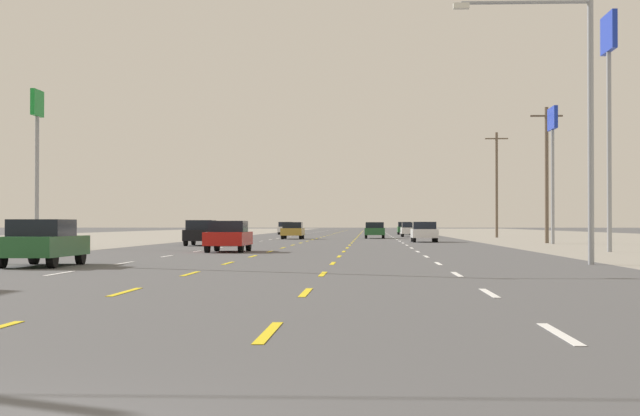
# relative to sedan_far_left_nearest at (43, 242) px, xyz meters

# --- Properties ---
(ground_plane) EXTENTS (572.00, 572.00, 0.00)m
(ground_plane) POSITION_rel_sedan_far_left_nearest_xyz_m (7.21, 39.17, -0.76)
(ground_plane) COLOR #4C4C4F
(lane_markings) EXTENTS (10.64, 227.60, 0.01)m
(lane_markings) POSITION_rel_sedan_far_left_nearest_xyz_m (7.21, 77.67, -0.75)
(lane_markings) COLOR white
(lane_markings) RESTS_ON ground
(sedan_far_left_nearest) EXTENTS (1.80, 4.50, 1.46)m
(sedan_far_left_nearest) POSITION_rel_sedan_far_left_nearest_xyz_m (0.00, 0.00, 0.00)
(sedan_far_left_nearest) COLOR #235B2D
(sedan_far_left_nearest) RESTS_ON ground
(sedan_inner_left_near) EXTENTS (1.80, 4.50, 1.46)m
(sedan_inner_left_near) POSITION_rel_sedan_far_left_nearest_xyz_m (3.55, 17.08, 0.00)
(sedan_inner_left_near) COLOR red
(sedan_inner_left_near) RESTS_ON ground
(hatchback_far_left_mid) EXTENTS (1.72, 3.90, 1.54)m
(hatchback_far_left_mid) POSITION_rel_sedan_far_left_nearest_xyz_m (0.02, 31.33, 0.03)
(hatchback_far_left_mid) COLOR black
(hatchback_far_left_mid) RESTS_ON ground
(sedan_far_right_midfar) EXTENTS (1.80, 4.50, 1.46)m
(sedan_far_right_midfar) POSITION_rel_sedan_far_left_nearest_xyz_m (14.12, 44.40, 0.00)
(sedan_far_right_midfar) COLOR white
(sedan_far_right_midfar) RESTS_ON ground
(sedan_inner_left_far) EXTENTS (1.80, 4.50, 1.46)m
(sedan_inner_left_far) POSITION_rel_sedan_far_left_nearest_xyz_m (3.54, 59.08, 0.00)
(sedan_inner_left_far) COLOR #B28C33
(sedan_inner_left_far) RESTS_ON ground
(sedan_inner_right_farther) EXTENTS (1.80, 4.50, 1.46)m
(sedan_inner_right_farther) POSITION_rel_sedan_far_left_nearest_xyz_m (10.64, 63.29, 0.00)
(sedan_inner_right_farther) COLOR #235B2D
(sedan_inner_right_farther) RESTS_ON ground
(sedan_far_right_farthest) EXTENTS (1.80, 4.50, 1.46)m
(sedan_far_right_farthest) POSITION_rel_sedan_far_left_nearest_xyz_m (14.27, 75.17, 0.00)
(sedan_far_right_farthest) COLOR white
(sedan_far_right_farthest) RESTS_ON ground
(hatchback_far_left_distant_a) EXTENTS (1.72, 3.90, 1.54)m
(hatchback_far_left_distant_a) POSITION_rel_sedan_far_left_nearest_xyz_m (-0.03, 96.58, 0.03)
(hatchback_far_left_distant_a) COLOR white
(hatchback_far_left_distant_a) RESTS_ON ground
(hatchback_far_right_distant_b) EXTENTS (1.72, 3.90, 1.54)m
(hatchback_far_right_distant_b) POSITION_rel_sedan_far_left_nearest_xyz_m (14.43, 96.89, 0.03)
(hatchback_far_right_distant_b) COLOR #235B2D
(hatchback_far_right_distant_b) RESTS_ON ground
(pole_sign_left_row_1) EXTENTS (0.24, 1.70, 8.58)m
(pole_sign_left_row_1) POSITION_rel_sedan_far_left_nearest_xyz_m (-7.81, 24.07, 5.51)
(pole_sign_left_row_1) COLOR gray
(pole_sign_left_row_1) RESTS_ON ground
(pole_sign_right_row_1) EXTENTS (0.24, 2.59, 11.20)m
(pole_sign_right_row_1) POSITION_rel_sedan_far_left_nearest_xyz_m (21.44, 17.80, 7.93)
(pole_sign_right_row_1) COLOR gray
(pole_sign_right_row_1) RESTS_ON ground
(pole_sign_right_row_2) EXTENTS (0.24, 2.70, 8.93)m
(pole_sign_right_row_2) POSITION_rel_sedan_far_left_nearest_xyz_m (22.14, 37.34, 6.21)
(pole_sign_right_row_2) COLOR gray
(pole_sign_right_row_2) RESTS_ON ground
(streetlight_right_row_0) EXTENTS (4.54, 0.26, 8.80)m
(streetlight_right_row_0) POSITION_rel_sedan_far_left_nearest_xyz_m (16.84, 2.13, 4.44)
(streetlight_right_row_0) COLOR gray
(streetlight_right_row_0) RESTS_ON ground
(utility_pole_right_row_1) EXTENTS (2.20, 0.26, 9.27)m
(utility_pole_right_row_1) POSITION_rel_sedan_far_left_nearest_xyz_m (22.22, 40.23, 4.07)
(utility_pole_right_row_1) COLOR brown
(utility_pole_right_row_1) RESTS_ON ground
(utility_pole_right_row_2) EXTENTS (2.20, 0.26, 10.08)m
(utility_pole_right_row_2) POSITION_rel_sedan_far_left_nearest_xyz_m (22.34, 69.77, 4.48)
(utility_pole_right_row_2) COLOR brown
(utility_pole_right_row_2) RESTS_ON ground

